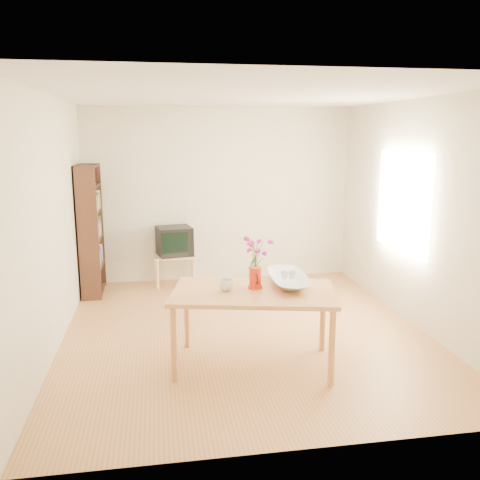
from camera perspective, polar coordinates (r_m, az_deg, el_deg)
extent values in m
plane|color=#A76E3B|center=(5.87, 0.49, -10.21)|extent=(4.50, 4.50, 0.00)
plane|color=white|center=(5.46, 0.53, 16.03)|extent=(4.50, 4.50, 0.00)
plane|color=beige|center=(7.72, -2.37, 5.09)|extent=(4.00, 0.00, 4.00)
plane|color=beige|center=(3.37, 7.11, -3.71)|extent=(4.00, 0.00, 4.00)
plane|color=beige|center=(5.54, -20.35, 1.73)|extent=(0.00, 4.50, 4.50)
plane|color=beige|center=(6.18, 19.14, 2.78)|extent=(0.00, 4.50, 4.50)
plane|color=white|center=(6.42, 17.77, 4.09)|extent=(0.00, 1.30, 1.30)
cube|color=#BC7840|center=(4.82, 1.52, -5.93)|extent=(1.68, 1.18, 0.04)
cylinder|color=#BC7840|center=(4.67, -7.46, -11.53)|extent=(0.06, 0.06, 0.71)
cylinder|color=#BC7840|center=(4.63, 10.26, -11.82)|extent=(0.06, 0.06, 0.71)
cylinder|color=#BC7840|center=(5.36, -6.00, -8.38)|extent=(0.06, 0.06, 0.71)
cylinder|color=#BC7840|center=(5.33, 9.27, -8.60)|extent=(0.06, 0.06, 0.71)
cube|color=tan|center=(7.54, -7.34, -1.76)|extent=(0.60, 0.45, 0.03)
cylinder|color=tan|center=(7.41, -9.25, -3.89)|extent=(0.04, 0.04, 0.43)
cylinder|color=tan|center=(7.43, -5.23, -3.74)|extent=(0.04, 0.04, 0.43)
cylinder|color=tan|center=(7.77, -9.27, -3.16)|extent=(0.04, 0.04, 0.43)
cylinder|color=tan|center=(7.79, -5.44, -3.02)|extent=(0.04, 0.04, 0.43)
cube|color=black|center=(6.95, -16.77, 0.53)|extent=(0.28, 0.02, 1.80)
cube|color=black|center=(7.61, -16.15, 1.50)|extent=(0.28, 0.03, 1.80)
cube|color=black|center=(7.30, -17.47, 1.00)|extent=(0.02, 0.70, 1.80)
cube|color=black|center=(7.48, -16.06, -5.45)|extent=(0.27, 0.65, 0.02)
cube|color=black|center=(7.39, -16.22, -2.78)|extent=(0.27, 0.65, 0.02)
cube|color=black|center=(7.31, -16.39, 0.11)|extent=(0.27, 0.65, 0.02)
cube|color=black|center=(7.24, -16.56, 3.06)|extent=(0.27, 0.65, 0.02)
cube|color=black|center=(7.20, -16.73, 5.89)|extent=(0.27, 0.65, 0.02)
cube|color=black|center=(7.18, -16.85, 7.95)|extent=(0.27, 0.65, 0.02)
cylinder|color=red|center=(4.87, 1.71, -4.30)|extent=(0.12, 0.12, 0.20)
cylinder|color=red|center=(4.89, 1.71, -5.27)|extent=(0.14, 0.14, 0.02)
cylinder|color=red|center=(4.84, 1.72, -3.14)|extent=(0.13, 0.13, 0.01)
cone|color=red|center=(4.80, 1.84, -3.58)|extent=(0.04, 0.07, 0.06)
torus|color=black|center=(4.93, 1.55, -3.96)|extent=(0.01, 0.10, 0.10)
imported|color=white|center=(4.80, -1.61, -5.08)|extent=(0.16, 0.16, 0.11)
imported|color=white|center=(4.98, 5.46, -2.09)|extent=(0.58, 0.58, 0.51)
imported|color=white|center=(4.98, 5.01, -2.66)|extent=(0.10, 0.10, 0.07)
imported|color=white|center=(5.02, 5.89, -2.58)|extent=(0.07, 0.07, 0.06)
cube|color=black|center=(7.49, -7.39, -0.10)|extent=(0.55, 0.52, 0.42)
cube|color=black|center=(7.56, -7.41, 0.17)|extent=(0.37, 0.30, 0.29)
cube|color=black|center=(7.27, -7.32, -0.30)|extent=(0.37, 0.08, 0.29)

